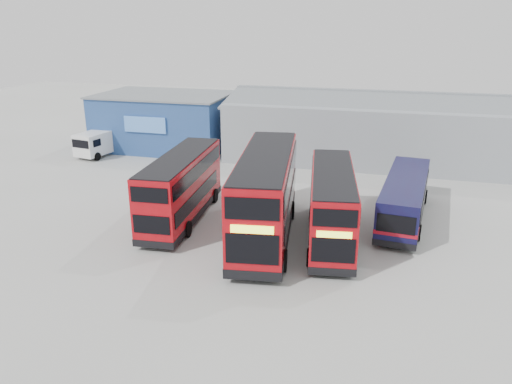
% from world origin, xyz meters
% --- Properties ---
extents(ground_plane, '(120.00, 120.00, 0.00)m').
position_xyz_m(ground_plane, '(0.00, 0.00, 0.00)').
color(ground_plane, '#979893').
rests_on(ground_plane, ground).
extents(office_block, '(12.30, 8.32, 5.12)m').
position_xyz_m(office_block, '(-14.00, 17.99, 2.58)').
color(office_block, navy).
rests_on(office_block, ground).
extents(maintenance_shed, '(30.50, 12.00, 5.89)m').
position_xyz_m(maintenance_shed, '(8.00, 20.00, 2.60)').
color(maintenance_shed, gray).
rests_on(maintenance_shed, ground).
extents(double_decker_left, '(3.01, 9.84, 4.11)m').
position_xyz_m(double_decker_left, '(-5.21, 1.23, 2.04)').
color(double_decker_left, '#AD0911').
rests_on(double_decker_left, ground).
extents(double_decker_centre, '(4.32, 11.79, 4.88)m').
position_xyz_m(double_decker_centre, '(0.39, 0.03, 2.43)').
color(double_decker_centre, '#AD0911').
rests_on(double_decker_centre, ground).
extents(double_decker_right, '(3.61, 9.80, 4.06)m').
position_xyz_m(double_decker_right, '(4.02, 0.57, 2.02)').
color(double_decker_right, '#AD0911').
rests_on(double_decker_right, ground).
extents(single_decker_blue, '(3.33, 10.24, 2.73)m').
position_xyz_m(single_decker_blue, '(8.02, 4.71, 1.35)').
color(single_decker_blue, '#0D113A').
rests_on(single_decker_blue, ground).
extents(panel_van, '(2.89, 5.38, 2.23)m').
position_xyz_m(panel_van, '(-18.48, 13.75, 1.25)').
color(panel_van, white).
rests_on(panel_van, ground).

